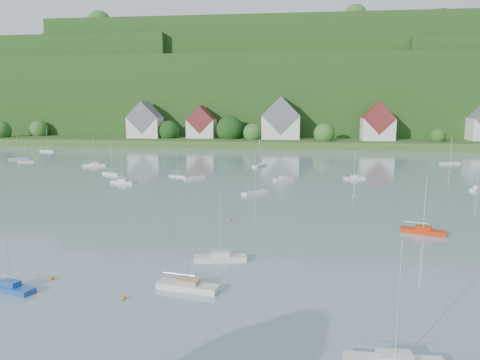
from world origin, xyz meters
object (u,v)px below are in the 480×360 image
at_px(near_sailboat_3, 220,257).
at_px(near_sailboat_5, 423,231).
at_px(near_sailboat_2, 188,285).
at_px(near_sailboat_1, 10,287).

relative_size(near_sailboat_3, near_sailboat_5, 1.01).
height_order(near_sailboat_3, near_sailboat_5, near_sailboat_3).
bearing_deg(near_sailboat_5, near_sailboat_2, -121.10).
distance_m(near_sailboat_3, near_sailboat_5, 30.89).
relative_size(near_sailboat_2, near_sailboat_5, 1.03).
bearing_deg(near_sailboat_2, near_sailboat_5, 49.73).
bearing_deg(near_sailboat_1, near_sailboat_5, 46.39).
bearing_deg(near_sailboat_5, near_sailboat_3, -131.53).
distance_m(near_sailboat_2, near_sailboat_3, 8.92).
xyz_separation_m(near_sailboat_2, near_sailboat_5, (28.81, 23.73, -0.01)).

